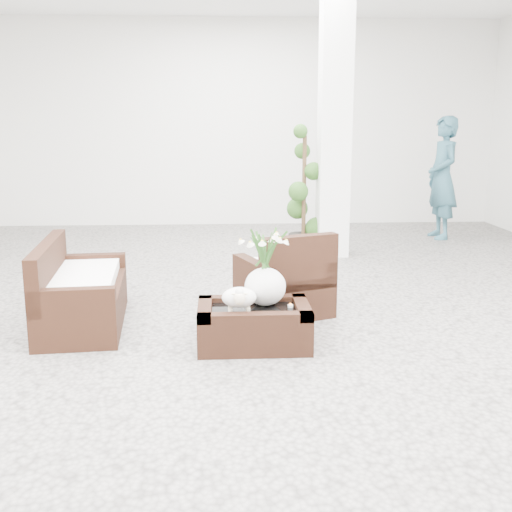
{
  "coord_description": "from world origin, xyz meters",
  "views": [
    {
      "loc": [
        -0.31,
        -5.53,
        1.79
      ],
      "look_at": [
        0.0,
        -0.1,
        0.62
      ],
      "focal_mm": 43.97,
      "sensor_mm": 36.0,
      "label": 1
    }
  ],
  "objects": [
    {
      "name": "loveseat",
      "position": [
        -1.54,
        -0.07,
        0.38
      ],
      "size": [
        0.8,
        1.47,
        0.76
      ],
      "primitive_type": "cube",
      "rotation": [
        0.0,
        0.0,
        1.66
      ],
      "color": "black",
      "rests_on": "ground"
    },
    {
      "name": "coffee_table",
      "position": [
        -0.05,
        -0.69,
        0.16
      ],
      "size": [
        0.9,
        0.6,
        0.31
      ],
      "primitive_type": "cube",
      "color": "black",
      "rests_on": "ground"
    },
    {
      "name": "tealight",
      "position": [
        0.25,
        -0.67,
        0.33
      ],
      "size": [
        0.04,
        0.04,
        0.03
      ],
      "primitive_type": "cylinder",
      "color": "white",
      "rests_on": "coffee_table"
    },
    {
      "name": "planter_narcissus",
      "position": [
        0.05,
        -0.59,
        0.71
      ],
      "size": [
        0.44,
        0.44,
        0.8
      ],
      "primitive_type": null,
      "color": "white",
      "rests_on": "coffee_table"
    },
    {
      "name": "sheep_figurine",
      "position": [
        -0.17,
        -0.79,
        0.42
      ],
      "size": [
        0.28,
        0.23,
        0.21
      ],
      "primitive_type": "ellipsoid",
      "color": "white",
      "rests_on": "coffee_table"
    },
    {
      "name": "armchair",
      "position": [
        0.28,
        0.19,
        0.4
      ],
      "size": [
        0.96,
        0.94,
        0.8
      ],
      "primitive_type": "cube",
      "rotation": [
        0.0,
        0.0,
        3.51
      ],
      "color": "black",
      "rests_on": "ground"
    },
    {
      "name": "column",
      "position": [
        1.2,
        2.8,
        1.75
      ],
      "size": [
        0.4,
        0.4,
        3.5
      ],
      "primitive_type": "cube",
      "color": "white",
      "rests_on": "ground"
    },
    {
      "name": "topiary",
      "position": [
        0.83,
        2.91,
        0.86
      ],
      "size": [
        0.46,
        0.46,
        1.72
      ],
      "primitive_type": null,
      "color": "#234516",
      "rests_on": "ground"
    },
    {
      "name": "shopper",
      "position": [
        3.11,
        3.96,
        0.94
      ],
      "size": [
        0.49,
        0.71,
        1.88
      ],
      "primitive_type": "imported",
      "rotation": [
        0.0,
        0.0,
        -1.51
      ],
      "color": "#2E5766",
      "rests_on": "ground"
    },
    {
      "name": "ground",
      "position": [
        0.0,
        0.0,
        0.0
      ],
      "size": [
        11.0,
        11.0,
        0.0
      ],
      "primitive_type": "plane",
      "color": "gray",
      "rests_on": "ground"
    }
  ]
}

